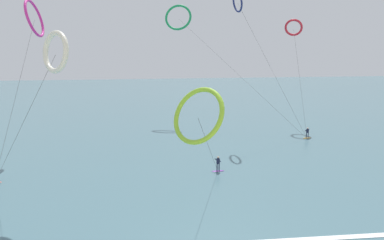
{
  "coord_description": "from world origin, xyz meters",
  "views": [
    {
      "loc": [
        -6.62,
        -8.16,
        11.93
      ],
      "look_at": [
        0.0,
        21.14,
        6.24
      ],
      "focal_mm": 29.1,
      "sensor_mm": 36.0,
      "label": 1
    }
  ],
  "objects_px": {
    "surfer_amber": "(307,134)",
    "kite_ivory": "(55,52)",
    "kite_crimson": "(294,28)",
    "kite_navy": "(238,2)",
    "kite_lime": "(198,115)",
    "kite_magenta": "(35,19)",
    "surfer_violet": "(218,165)",
    "kite_emerald": "(178,17)"
  },
  "relations": [
    {
      "from": "surfer_amber",
      "to": "kite_ivory",
      "type": "xyz_separation_m",
      "value": [
        -33.18,
        -14.34,
        11.84
      ]
    },
    {
      "from": "kite_crimson",
      "to": "kite_navy",
      "type": "height_order",
      "value": "kite_navy"
    },
    {
      "from": "kite_lime",
      "to": "kite_navy",
      "type": "relative_size",
      "value": 0.53
    },
    {
      "from": "kite_magenta",
      "to": "kite_lime",
      "type": "bearing_deg",
      "value": -137.87
    },
    {
      "from": "kite_navy",
      "to": "kite_lime",
      "type": "bearing_deg",
      "value": 151.34
    },
    {
      "from": "kite_magenta",
      "to": "kite_ivory",
      "type": "bearing_deg",
      "value": -154.71
    },
    {
      "from": "kite_crimson",
      "to": "kite_ivory",
      "type": "relative_size",
      "value": 1.36
    },
    {
      "from": "kite_crimson",
      "to": "kite_magenta",
      "type": "relative_size",
      "value": 1.0
    },
    {
      "from": "surfer_violet",
      "to": "kite_ivory",
      "type": "bearing_deg",
      "value": -111.42
    },
    {
      "from": "kite_ivory",
      "to": "kite_emerald",
      "type": "distance_m",
      "value": 40.35
    },
    {
      "from": "kite_crimson",
      "to": "kite_navy",
      "type": "xyz_separation_m",
      "value": [
        -13.76,
        -7.09,
        2.72
      ]
    },
    {
      "from": "kite_magenta",
      "to": "kite_navy",
      "type": "xyz_separation_m",
      "value": [
        28.14,
        2.4,
        3.49
      ]
    },
    {
      "from": "surfer_violet",
      "to": "kite_ivory",
      "type": "distance_m",
      "value": 19.44
    },
    {
      "from": "kite_crimson",
      "to": "kite_magenta",
      "type": "height_order",
      "value": "kite_magenta"
    },
    {
      "from": "kite_ivory",
      "to": "surfer_amber",
      "type": "bearing_deg",
      "value": 72.53
    },
    {
      "from": "surfer_violet",
      "to": "kite_crimson",
      "type": "height_order",
      "value": "kite_crimson"
    },
    {
      "from": "kite_magenta",
      "to": "kite_ivory",
      "type": "distance_m",
      "value": 18.08
    },
    {
      "from": "kite_magenta",
      "to": "kite_ivory",
      "type": "xyz_separation_m",
      "value": [
        5.26,
        -16.68,
        -4.58
      ]
    },
    {
      "from": "kite_lime",
      "to": "kite_navy",
      "type": "height_order",
      "value": "kite_navy"
    },
    {
      "from": "kite_emerald",
      "to": "kite_crimson",
      "type": "bearing_deg",
      "value": -3.33
    },
    {
      "from": "surfer_amber",
      "to": "kite_lime",
      "type": "distance_m",
      "value": 31.56
    },
    {
      "from": "surfer_violet",
      "to": "kite_ivory",
      "type": "xyz_separation_m",
      "value": [
        -15.09,
        -3.16,
        11.84
      ]
    },
    {
      "from": "kite_ivory",
      "to": "kite_navy",
      "type": "relative_size",
      "value": 0.65
    },
    {
      "from": "kite_magenta",
      "to": "kite_emerald",
      "type": "relative_size",
      "value": 0.83
    },
    {
      "from": "surfer_amber",
      "to": "kite_crimson",
      "type": "bearing_deg",
      "value": 80.76
    },
    {
      "from": "kite_lime",
      "to": "surfer_violet",
      "type": "bearing_deg",
      "value": 117.04
    },
    {
      "from": "kite_lime",
      "to": "kite_ivory",
      "type": "xyz_separation_m",
      "value": [
        -10.47,
        6.34,
        4.58
      ]
    },
    {
      "from": "surfer_amber",
      "to": "kite_magenta",
      "type": "bearing_deg",
      "value": -176.47
    },
    {
      "from": "kite_ivory",
      "to": "kite_navy",
      "type": "bearing_deg",
      "value": 89.0
    },
    {
      "from": "surfer_amber",
      "to": "kite_crimson",
      "type": "distance_m",
      "value": 21.16
    },
    {
      "from": "kite_lime",
      "to": "kite_crimson",
      "type": "height_order",
      "value": "kite_crimson"
    },
    {
      "from": "kite_navy",
      "to": "kite_crimson",
      "type": "bearing_deg",
      "value": -65.38
    },
    {
      "from": "kite_emerald",
      "to": "surfer_violet",
      "type": "bearing_deg",
      "value": -70.26
    },
    {
      "from": "kite_ivory",
      "to": "kite_navy",
      "type": "distance_m",
      "value": 30.87
    },
    {
      "from": "kite_magenta",
      "to": "kite_ivory",
      "type": "relative_size",
      "value": 1.36
    },
    {
      "from": "kite_crimson",
      "to": "kite_emerald",
      "type": "bearing_deg",
      "value": 13.23
    },
    {
      "from": "kite_lime",
      "to": "kite_magenta",
      "type": "height_order",
      "value": "kite_magenta"
    },
    {
      "from": "surfer_violet",
      "to": "kite_navy",
      "type": "xyz_separation_m",
      "value": [
        7.78,
        15.92,
        19.91
      ]
    },
    {
      "from": "kite_magenta",
      "to": "kite_emerald",
      "type": "bearing_deg",
      "value": -41.15
    },
    {
      "from": "surfer_violet",
      "to": "kite_magenta",
      "type": "bearing_deg",
      "value": -156.85
    },
    {
      "from": "surfer_amber",
      "to": "kite_magenta",
      "type": "height_order",
      "value": "kite_magenta"
    },
    {
      "from": "kite_magenta",
      "to": "kite_navy",
      "type": "distance_m",
      "value": 28.45
    }
  ]
}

